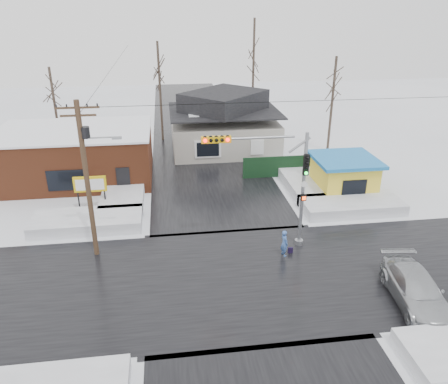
{
  "coord_description": "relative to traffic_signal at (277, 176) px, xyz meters",
  "views": [
    {
      "loc": [
        -3.6,
        -19.17,
        13.52
      ],
      "look_at": [
        -0.35,
        4.65,
        3.0
      ],
      "focal_mm": 35.0,
      "sensor_mm": 36.0,
      "label": 1
    }
  ],
  "objects": [
    {
      "name": "tree_far_mid",
      "position": [
        3.57,
        25.03,
        5.0
      ],
      "size": [
        3.0,
        3.0,
        12.0
      ],
      "color": "#332821",
      "rests_on": "ground"
    },
    {
      "name": "tree_far_left",
      "position": [
        -6.43,
        23.03,
        3.41
      ],
      "size": [
        3.0,
        3.0,
        10.0
      ],
      "color": "#332821",
      "rests_on": "ground"
    },
    {
      "name": "snowbank_nside_e",
      "position": [
        4.57,
        9.03,
        -4.14
      ],
      "size": [
        3.0,
        8.0,
        0.8
      ],
      "primitive_type": "cube",
      "color": "white",
      "rests_on": "ground"
    },
    {
      "name": "pedestrian",
      "position": [
        0.33,
        -1.08,
        -3.74
      ],
      "size": [
        0.53,
        0.67,
        1.6
      ],
      "primitive_type": "imported",
      "rotation": [
        0.0,
        0.0,
        1.85
      ],
      "color": "#3F66B1",
      "rests_on": "ground"
    },
    {
      "name": "utility_pole",
      "position": [
        -10.36,
        0.53,
        0.57
      ],
      "size": [
        3.15,
        0.44,
        9.0
      ],
      "color": "#382619",
      "rests_on": "ground"
    },
    {
      "name": "brick_building",
      "position": [
        -13.43,
        13.03,
        -2.46
      ],
      "size": [
        12.2,
        8.2,
        4.12
      ],
      "color": "brown",
      "rests_on": "ground"
    },
    {
      "name": "road_ns",
      "position": [
        -2.43,
        -2.97,
        -4.53
      ],
      "size": [
        10.0,
        120.0,
        0.02
      ],
      "primitive_type": "cube",
      "color": "black",
      "rests_on": "ground"
    },
    {
      "name": "kiosk",
      "position": [
        7.07,
        7.03,
        -3.08
      ],
      "size": [
        4.6,
        4.6,
        2.88
      ],
      "color": "yellow",
      "rests_on": "ground"
    },
    {
      "name": "shopping_bag",
      "position": [
        0.78,
        -0.9,
        -4.36
      ],
      "size": [
        0.29,
        0.14,
        0.35
      ],
      "primitive_type": "cube",
      "rotation": [
        0.0,
        0.0,
        -0.06
      ],
      "color": "black",
      "rests_on": "ground"
    },
    {
      "name": "fence",
      "position": [
        4.07,
        11.03,
        -3.64
      ],
      "size": [
        8.0,
        0.12,
        1.8
      ],
      "primitive_type": "cube",
      "color": "black",
      "rests_on": "ground"
    },
    {
      "name": "car",
      "position": [
        5.49,
        -6.17,
        -3.77
      ],
      "size": [
        2.76,
        5.5,
        1.53
      ],
      "primitive_type": "imported",
      "rotation": [
        0.0,
        0.0,
        -0.12
      ],
      "color": "#B1B4B8",
      "rests_on": "ground"
    },
    {
      "name": "ground",
      "position": [
        -2.43,
        -2.97,
        -4.54
      ],
      "size": [
        120.0,
        120.0,
        0.0
      ],
      "primitive_type": "plane",
      "color": "white",
      "rests_on": "ground"
    },
    {
      "name": "snowbank_nside_w",
      "position": [
        -9.43,
        9.03,
        -4.14
      ],
      "size": [
        3.0,
        8.0,
        0.8
      ],
      "primitive_type": "cube",
      "color": "white",
      "rests_on": "ground"
    },
    {
      "name": "traffic_signal",
      "position": [
        0.0,
        0.0,
        0.0
      ],
      "size": [
        6.05,
        0.68,
        7.0
      ],
      "color": "gray",
      "rests_on": "ground"
    },
    {
      "name": "snowbank_ne",
      "position": [
        6.57,
        4.03,
        -4.14
      ],
      "size": [
        7.0,
        3.0,
        0.8
      ],
      "primitive_type": "cube",
      "color": "white",
      "rests_on": "ground"
    },
    {
      "name": "house",
      "position": [
        -0.43,
        19.03,
        -1.92
      ],
      "size": [
        10.4,
        8.4,
        5.76
      ],
      "color": "#B3ADA2",
      "rests_on": "ground"
    },
    {
      "name": "road_ew",
      "position": [
        -2.43,
        -2.97,
        -4.53
      ],
      "size": [
        120.0,
        10.0,
        0.02
      ],
      "primitive_type": "cube",
      "color": "black",
      "rests_on": "ground"
    },
    {
      "name": "tree_far_right",
      "position": [
        9.57,
        17.03,
        2.62
      ],
      "size": [
        3.0,
        3.0,
        9.0
      ],
      "color": "#332821",
      "rests_on": "ground"
    },
    {
      "name": "snowbank_nw",
      "position": [
        -11.43,
        4.03,
        -4.14
      ],
      "size": [
        7.0,
        3.0,
        0.8
      ],
      "primitive_type": "cube",
      "color": "white",
      "rests_on": "ground"
    },
    {
      "name": "tree_far_west",
      "position": [
        -16.43,
        21.03,
        1.82
      ],
      "size": [
        3.0,
        3.0,
        8.0
      ],
      "color": "#332821",
      "rests_on": "ground"
    },
    {
      "name": "marquee_sign",
      "position": [
        -11.43,
        6.53,
        -2.62
      ],
      "size": [
        2.2,
        0.21,
        2.55
      ],
      "color": "black",
      "rests_on": "ground"
    }
  ]
}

